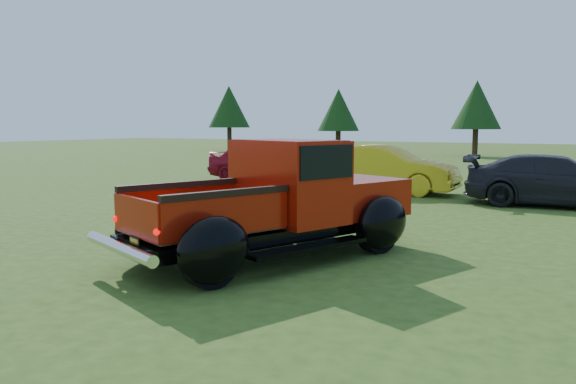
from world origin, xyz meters
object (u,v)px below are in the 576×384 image
at_px(tree_mid_left, 477,105).
at_px(pickup_truck, 289,200).
at_px(show_car_yellow, 385,169).
at_px(tree_west, 338,110).
at_px(tree_far_west, 229,107).
at_px(show_car_red, 265,162).
at_px(show_car_grey, 557,181).

bearing_deg(tree_mid_left, pickup_truck, -84.92).
bearing_deg(show_car_yellow, tree_west, 26.10).
distance_m(tree_far_west, tree_west, 10.06).
xyz_separation_m(tree_west, show_car_yellow, (10.32, -20.00, -2.38)).
relative_size(tree_west, tree_mid_left, 0.92).
distance_m(tree_mid_left, show_car_yellow, 22.20).
relative_size(tree_far_west, tree_west, 1.13).
bearing_deg(show_car_red, tree_far_west, 42.54).
bearing_deg(show_car_yellow, show_car_grey, -99.61).
bearing_deg(show_car_red, tree_west, 21.00).
bearing_deg(tree_mid_left, show_car_grey, -74.73).
bearing_deg(tree_far_west, tree_west, -5.71).
height_order(show_car_red, show_car_yellow, show_car_red).
xyz_separation_m(tree_mid_left, show_car_red, (-3.50, -21.16, -2.63)).
bearing_deg(show_car_red, show_car_yellow, -94.97).
bearing_deg(show_car_grey, tree_mid_left, 10.89).
height_order(show_car_red, show_car_grey, show_car_red).
distance_m(tree_far_west, show_car_red, 25.58).
relative_size(tree_west, show_car_red, 1.04).
relative_size(tree_far_west, show_car_grey, 1.14).
bearing_deg(tree_west, tree_far_west, 174.29).
bearing_deg(tree_mid_left, show_car_red, -99.39).
xyz_separation_m(show_car_yellow, show_car_grey, (4.88, -0.72, -0.07)).
relative_size(tree_far_west, show_car_red, 1.17).
xyz_separation_m(pickup_truck, show_car_grey, (3.47, 8.07, -0.22)).
height_order(pickup_truck, show_car_red, pickup_truck).
relative_size(pickup_truck, show_car_red, 1.20).
bearing_deg(tree_far_west, pickup_truck, -53.89).
distance_m(tree_west, show_car_red, 20.07).
bearing_deg(tree_far_west, show_car_grey, -40.76).
xyz_separation_m(show_car_red, show_car_grey, (9.70, -1.57, -0.09)).
distance_m(tree_far_west, show_car_grey, 33.40).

